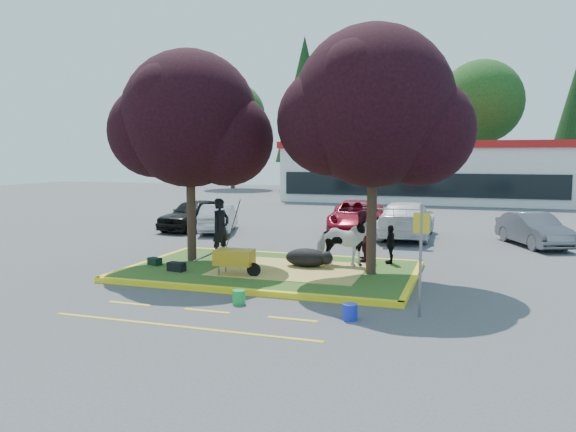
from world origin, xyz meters
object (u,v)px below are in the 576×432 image
(bucket_green, at_px, (239,297))
(bucket_pink, at_px, (239,296))
(cow, at_px, (343,242))
(calf, at_px, (307,258))
(handler, at_px, (221,228))
(car_black, at_px, (195,214))
(wheelbarrow, at_px, (235,258))
(car_silver, at_px, (219,218))
(sign_post, at_px, (421,249))
(bucket_blue, at_px, (350,312))

(bucket_green, distance_m, bucket_pink, 0.24)
(cow, distance_m, calf, 1.16)
(handler, height_order, car_black, handler)
(bucket_green, bearing_deg, handler, 119.45)
(bucket_pink, bearing_deg, wheelbarrow, 116.22)
(bucket_green, xyz_separation_m, car_silver, (-5.70, 11.00, 0.46))
(handler, distance_m, wheelbarrow, 2.84)
(calf, bearing_deg, handler, 172.47)
(wheelbarrow, xyz_separation_m, bucket_green, (1.07, -2.23, -0.48))
(bucket_pink, bearing_deg, car_black, 122.16)
(cow, bearing_deg, sign_post, -146.31)
(sign_post, relative_size, bucket_blue, 7.04)
(cow, bearing_deg, bucket_blue, -164.16)
(cow, distance_m, sign_post, 4.91)
(sign_post, bearing_deg, wheelbarrow, 162.27)
(wheelbarrow, height_order, sign_post, sign_post)
(bucket_blue, xyz_separation_m, car_silver, (-8.42, 11.43, 0.45))
(cow, distance_m, bucket_pink, 4.49)
(bucket_blue, relative_size, car_black, 0.08)
(handler, relative_size, sign_post, 0.79)
(handler, relative_size, bucket_pink, 7.07)
(calf, relative_size, bucket_pink, 4.73)
(cow, height_order, handler, handler)
(sign_post, bearing_deg, cow, 125.64)
(calf, distance_m, car_black, 10.61)
(bucket_pink, bearing_deg, bucket_blue, -13.05)
(cow, xyz_separation_m, bucket_pink, (-1.56, -4.15, -0.74))
(wheelbarrow, height_order, bucket_blue, wheelbarrow)
(handler, relative_size, bucket_blue, 5.58)
(bucket_green, bearing_deg, car_silver, 117.37)
(bucket_pink, distance_m, bucket_blue, 2.88)
(sign_post, height_order, car_silver, sign_post)
(calf, distance_m, bucket_blue, 4.92)
(car_black, bearing_deg, car_silver, -7.18)
(cow, relative_size, sign_post, 0.71)
(cow, xyz_separation_m, car_silver, (-7.17, 6.64, -0.25))
(wheelbarrow, height_order, car_silver, car_silver)
(calf, relative_size, bucket_green, 3.92)
(calf, height_order, sign_post, sign_post)
(handler, relative_size, car_black, 0.46)
(calf, height_order, bucket_blue, calf)
(bucket_green, bearing_deg, car_black, 121.97)
(car_silver, bearing_deg, bucket_pink, 100.14)
(bucket_green, relative_size, car_black, 0.08)
(calf, distance_m, bucket_pink, 3.78)
(sign_post, distance_m, bucket_pink, 4.39)
(car_silver, bearing_deg, handler, 98.49)
(sign_post, relative_size, bucket_pink, 8.92)
(car_silver, bearing_deg, bucket_green, 100.02)
(handler, xyz_separation_m, bucket_green, (2.59, -4.58, -0.94))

